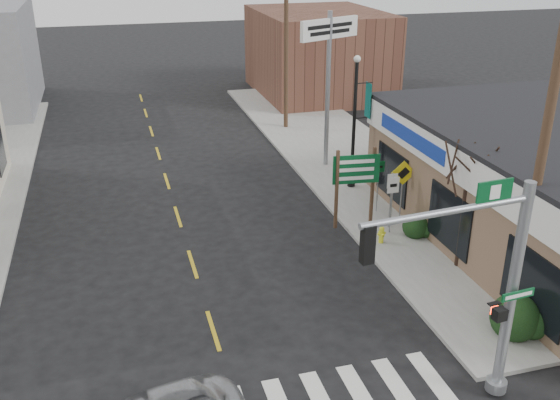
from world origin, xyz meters
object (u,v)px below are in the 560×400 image
object	(u,v)px
utility_pole_far	(286,43)
dance_center_sign	(329,52)
utility_pole_near	(544,145)
lamp_post	(356,113)
fire_hydrant	(381,234)
traffic_signal_pole	(490,274)
guide_sign	(356,178)
bare_tree	(472,154)

from	to	relation	value
utility_pole_far	dance_center_sign	bearing A→B (deg)	-86.96
utility_pole_near	lamp_post	bearing A→B (deg)	89.55
fire_hydrant	lamp_post	bearing A→B (deg)	79.01
fire_hydrant	lamp_post	world-z (taller)	lamp_post
traffic_signal_pole	guide_sign	world-z (taller)	traffic_signal_pole
guide_sign	fire_hydrant	distance (m)	2.30
dance_center_sign	bare_tree	xyz separation A→B (m)	(0.95, -10.54, -1.39)
fire_hydrant	utility_pole_far	size ratio (longest dim) A/B	0.07
bare_tree	utility_pole_near	xyz separation A→B (m)	(0.11, -3.02, 1.23)
guide_sign	fire_hydrant	world-z (taller)	guide_sign
traffic_signal_pole	dance_center_sign	distance (m)	16.57
traffic_signal_pole	guide_sign	distance (m)	9.69
utility_pole_far	lamp_post	bearing A→B (deg)	-85.97
utility_pole_far	guide_sign	bearing A→B (deg)	-92.89
traffic_signal_pole	lamp_post	bearing A→B (deg)	75.30
fire_hydrant	bare_tree	world-z (taller)	bare_tree
guide_sign	utility_pole_near	distance (m)	7.87
bare_tree	utility_pole_near	size ratio (longest dim) A/B	0.50
guide_sign	dance_center_sign	world-z (taller)	dance_center_sign
bare_tree	utility_pole_far	xyz separation A→B (m)	(-1.04, 17.10, 0.80)
guide_sign	utility_pole_far	world-z (taller)	utility_pole_far
fire_hydrant	utility_pole_near	xyz separation A→B (m)	(1.90, -5.24, 4.83)
lamp_post	utility_pole_near	xyz separation A→B (m)	(0.86, -10.61, 1.87)
bare_tree	utility_pole_far	world-z (taller)	utility_pole_far
fire_hydrant	utility_pole_far	world-z (taller)	utility_pole_far
guide_sign	bare_tree	world-z (taller)	bare_tree
fire_hydrant	lamp_post	distance (m)	6.22
guide_sign	utility_pole_near	size ratio (longest dim) A/B	0.30
dance_center_sign	bare_tree	size ratio (longest dim) A/B	1.42
dance_center_sign	utility_pole_near	size ratio (longest dim) A/B	0.71
dance_center_sign	lamp_post	bearing A→B (deg)	-110.61
fire_hydrant	traffic_signal_pole	bearing A→B (deg)	-98.68
traffic_signal_pole	fire_hydrant	xyz separation A→B (m)	(1.22, 8.00, -3.02)
dance_center_sign	utility_pole_near	world-z (taller)	utility_pole_near
dance_center_sign	utility_pole_far	size ratio (longest dim) A/B	0.77
traffic_signal_pole	dance_center_sign	xyz separation A→B (m)	(2.06, 16.32, 1.97)
dance_center_sign	utility_pole_far	distance (m)	6.59
utility_pole_near	utility_pole_far	size ratio (longest dim) A/B	1.09
traffic_signal_pole	utility_pole_far	bearing A→B (deg)	79.99
guide_sign	dance_center_sign	bearing A→B (deg)	85.91
traffic_signal_pole	lamp_post	distance (m)	13.56
fire_hydrant	bare_tree	size ratio (longest dim) A/B	0.13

